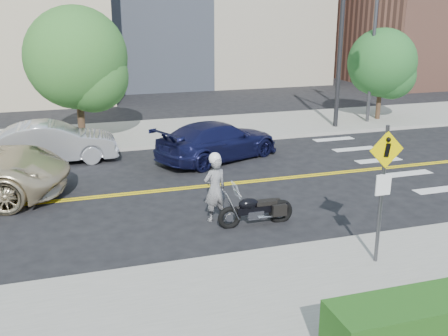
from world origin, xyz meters
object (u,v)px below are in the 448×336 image
parked_car_silver (53,143)px  parked_car_blue (218,141)px  motorcyclist (215,187)px  motorcycle (256,203)px  pedestrian_sign (383,182)px

parked_car_silver → parked_car_blue: bearing=-103.3°
motorcyclist → motorcycle: motorcyclist is taller
motorcyclist → pedestrian_sign: bearing=112.3°
motorcyclist → parked_car_blue: bearing=-121.0°
motorcyclist → motorcycle: 1.15m
motorcycle → parked_car_blue: size_ratio=0.40×
motorcycle → parked_car_blue: 6.19m
motorcyclist → parked_car_silver: (-4.06, 6.94, -0.18)m
motorcycle → pedestrian_sign: bearing=-61.2°
motorcyclist → motorcycle: (0.93, -0.59, -0.33)m
pedestrian_sign → parked_car_blue: size_ratio=0.61×
motorcycle → parked_car_silver: size_ratio=0.44×
motorcycle → parked_car_blue: bearing=82.3°
parked_car_silver → parked_car_blue: size_ratio=0.92×
pedestrian_sign → parked_car_silver: size_ratio=0.66×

